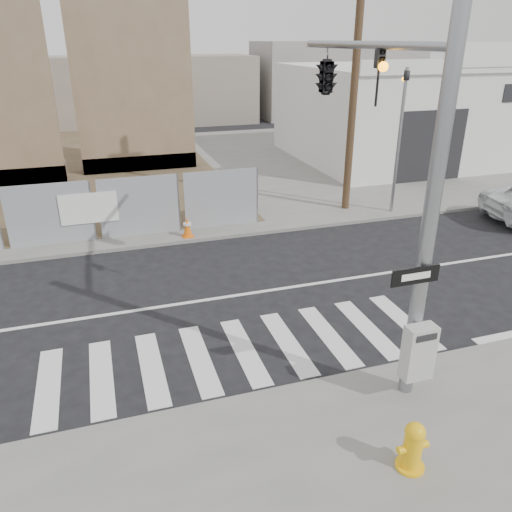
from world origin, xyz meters
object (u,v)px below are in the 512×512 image
object	(u,v)px
signal_pole	(355,117)
auto_shop	(409,112)
traffic_cone_d	(187,227)
fire_hydrant	(413,446)

from	to	relation	value
signal_pole	auto_shop	distance (m)	19.04
traffic_cone_d	fire_hydrant	bearing A→B (deg)	-82.27
auto_shop	fire_hydrant	distance (m)	23.18
fire_hydrant	traffic_cone_d	world-z (taller)	fire_hydrant
signal_pole	fire_hydrant	size ratio (longest dim) A/B	8.22
signal_pole	traffic_cone_d	xyz separation A→B (m)	(-2.46, 6.36, -4.32)
auto_shop	fire_hydrant	size ratio (longest dim) A/B	14.10
traffic_cone_d	auto_shop	bearing A→B (deg)	31.77
signal_pole	traffic_cone_d	bearing A→B (deg)	111.12
signal_pole	auto_shop	world-z (taller)	signal_pole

